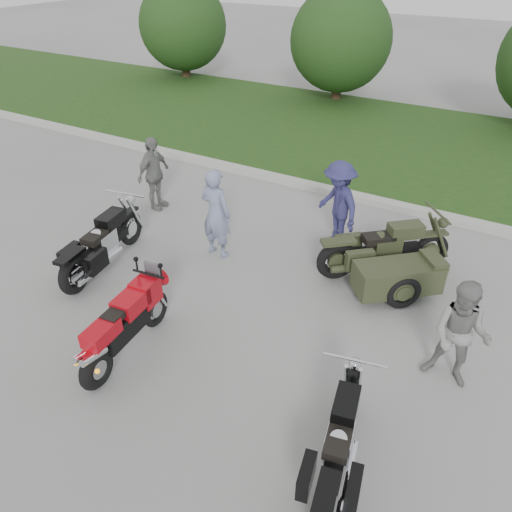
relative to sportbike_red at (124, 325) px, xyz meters
The scene contains 13 objects.
ground 0.98m from the sportbike_red, 56.51° to the left, with size 80.00×80.00×0.00m, color #9B9B96.
curb 6.70m from the sportbike_red, 86.21° to the left, with size 60.00×0.30×0.15m, color #ACA9A2.
grass_strip 10.84m from the sportbike_red, 87.66° to the left, with size 60.00×8.00×0.14m, color #35551D.
tree_far_left 17.17m from the sportbike_red, 124.00° to the left, with size 3.60×3.60×4.00m.
tree_mid_left 14.49m from the sportbike_red, 100.23° to the left, with size 3.60×3.60×4.00m.
sportbike_red is the anchor object (origin of this frame).
cruiser_left 2.48m from the sportbike_red, 142.77° to the left, with size 0.67×2.47×0.95m.
cruiser_right 3.46m from the sportbike_red, ahead, with size 0.67×2.20×0.86m.
cruiser_sidecar 4.57m from the sportbike_red, 51.97° to the left, with size 2.20×2.25×0.99m.
person_stripe 3.06m from the sportbike_red, 97.95° to the left, with size 0.65×0.43×1.78m, color #7984A5.
person_grey 4.66m from the sportbike_red, 23.85° to the left, with size 0.80×0.62×1.64m, color gray.
person_denim 4.77m from the sportbike_red, 72.73° to the left, with size 1.14×0.65×1.76m, color navy.
person_back 4.84m from the sportbike_red, 124.62° to the left, with size 0.98×0.41×1.67m, color gray.
Camera 1 is at (3.99, -4.47, 5.28)m, focal length 35.00 mm.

